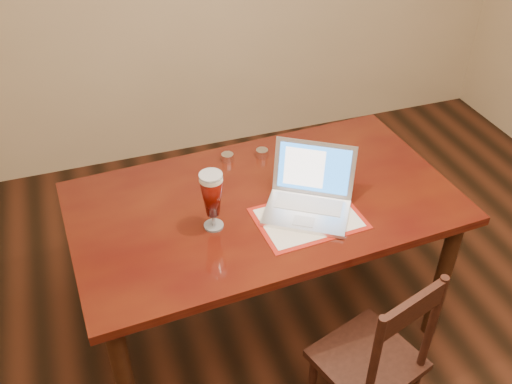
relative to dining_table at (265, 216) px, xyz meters
name	(u,v)px	position (x,y,z in m)	size (l,w,h in m)	color
room_shell	(439,63)	(0.22, -0.73, 1.04)	(4.51, 5.01, 2.71)	tan
dining_table	(265,216)	(0.00, 0.00, 0.00)	(1.78, 1.07, 1.08)	#4B180A
dining_chair	(374,360)	(0.23, -0.70, -0.29)	(0.48, 0.47, 0.92)	black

